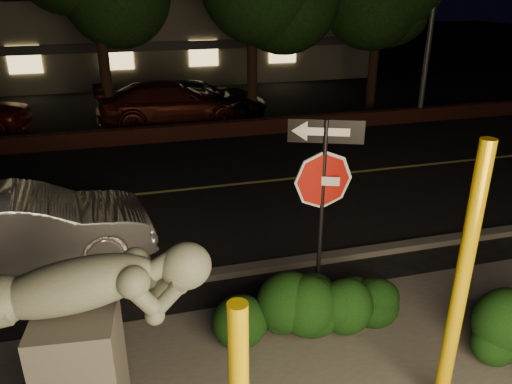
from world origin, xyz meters
TOP-DOWN VIEW (x-y plane):
  - ground at (0.00, 10.00)m, footprint 90.00×90.00m
  - road at (0.00, 7.00)m, footprint 80.00×8.00m
  - lane_marking at (0.00, 7.00)m, footprint 80.00×0.12m
  - curb at (0.00, 2.90)m, footprint 80.00×0.25m
  - brick_wall at (0.00, 11.30)m, footprint 40.00×0.35m
  - parking_lot at (0.00, 17.00)m, footprint 40.00×12.00m
  - building at (0.00, 24.99)m, footprint 22.00×10.20m
  - yellow_pole_right at (1.24, -0.64)m, footprint 0.17×0.17m
  - signpost at (0.52, 1.57)m, footprint 0.97×0.41m
  - sculpture at (-2.72, -0.41)m, footprint 2.44×0.89m
  - hedge_center at (-0.32, 1.17)m, footprint 2.04×1.08m
  - hedge_right at (1.08, 1.09)m, footprint 1.63×1.17m
  - silver_sedan at (-4.00, 4.17)m, footprint 4.57×2.06m
  - parked_car_darkred at (-0.34, 13.30)m, footprint 5.39×2.44m
  - parked_car_dark at (0.67, 13.73)m, footprint 5.34×2.87m

SIDE VIEW (x-z plane):
  - ground at x=0.00m, z-range 0.00..0.00m
  - road at x=0.00m, z-range 0.00..0.01m
  - parking_lot at x=0.00m, z-range 0.00..0.01m
  - lane_marking at x=0.00m, z-range 0.02..0.02m
  - curb at x=0.00m, z-range 0.00..0.12m
  - brick_wall at x=0.00m, z-range 0.00..0.50m
  - hedge_right at x=1.08m, z-range 0.00..0.96m
  - hedge_center at x=-0.32m, z-range 0.00..1.03m
  - parked_car_dark at x=0.67m, z-range 0.00..1.43m
  - silver_sedan at x=-4.00m, z-range 0.00..1.45m
  - parked_car_darkred at x=-0.34m, z-range 0.00..1.53m
  - sculpture at x=-2.72m, z-range 0.30..2.90m
  - yellow_pole_right at x=1.24m, z-range 0.00..3.38m
  - building at x=0.00m, z-range 0.00..4.00m
  - signpost at x=0.52m, z-range 0.65..3.71m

